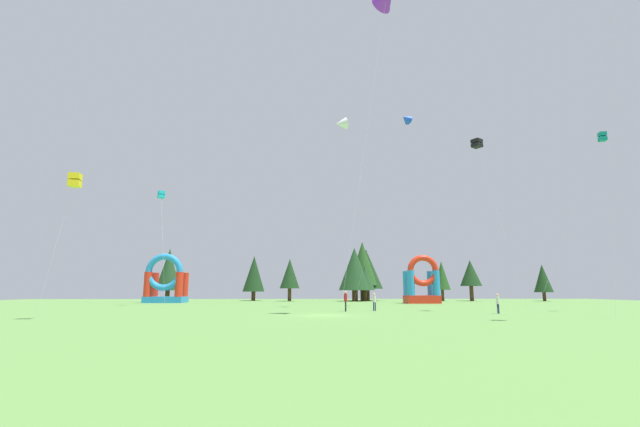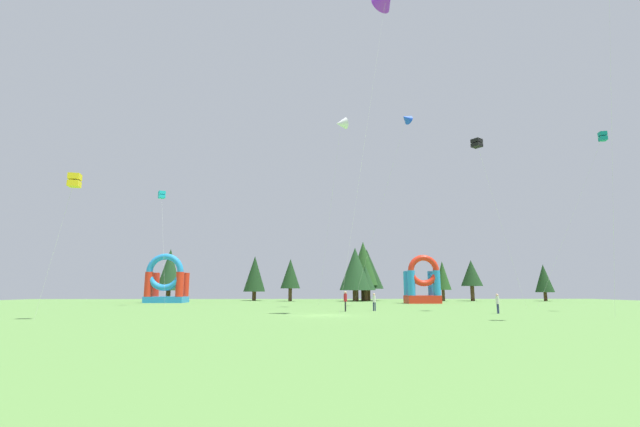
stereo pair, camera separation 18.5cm
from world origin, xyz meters
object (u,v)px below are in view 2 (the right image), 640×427
(inflatable_yellow_castle, at_px, (422,285))
(kite_blue_delta, at_px, (406,119))
(person_midfield, at_px, (345,299))
(kite_black_box, at_px, (477,144))
(kite_yellow_box, at_px, (74,181))
(kite_teal_box, at_px, (602,137))
(person_left_edge, at_px, (374,300))
(person_far_side, at_px, (498,302))
(kite_cyan_box, at_px, (162,195))
(kite_white_delta, at_px, (341,124))
(inflatable_blue_arch, at_px, (166,284))

(inflatable_yellow_castle, bearing_deg, kite_blue_delta, -110.17)
(kite_blue_delta, bearing_deg, person_midfield, -128.36)
(kite_black_box, relative_size, kite_yellow_box, 1.63)
(kite_black_box, relative_size, kite_blue_delta, 0.68)
(kite_teal_box, height_order, kite_blue_delta, kite_blue_delta)
(person_midfield, bearing_deg, person_left_edge, 108.98)
(kite_blue_delta, relative_size, person_far_side, 14.73)
(kite_cyan_box, height_order, kite_yellow_box, kite_cyan_box)
(kite_white_delta, height_order, person_far_side, kite_white_delta)
(kite_teal_box, xyz_separation_m, inflatable_yellow_castle, (-11.78, 24.71, -13.99))
(person_left_edge, bearing_deg, inflatable_blue_arch, -17.32)
(kite_black_box, bearing_deg, kite_white_delta, 144.58)
(person_left_edge, height_order, inflatable_yellow_castle, inflatable_yellow_castle)
(person_far_side, height_order, inflatable_yellow_castle, inflatable_yellow_castle)
(person_far_side, relative_size, inflatable_blue_arch, 0.22)
(kite_blue_delta, xyz_separation_m, inflatable_blue_arch, (-34.39, 15.62, -20.85))
(person_midfield, bearing_deg, kite_cyan_box, -121.48)
(kite_cyan_box, bearing_deg, inflatable_blue_arch, 102.17)
(kite_cyan_box, xyz_separation_m, kite_yellow_box, (2.71, -25.93, -4.61))
(kite_white_delta, bearing_deg, kite_black_box, -35.42)
(kite_yellow_box, bearing_deg, kite_cyan_box, 95.96)
(person_left_edge, bearing_deg, kite_yellow_box, 52.10)
(inflatable_blue_arch, bearing_deg, kite_teal_box, -29.58)
(kite_white_delta, height_order, person_left_edge, kite_white_delta)
(person_midfield, xyz_separation_m, inflatable_blue_arch, (-25.41, 26.96, 1.70))
(kite_black_box, distance_m, kite_yellow_box, 35.26)
(person_far_side, bearing_deg, kite_yellow_box, -31.30)
(person_midfield, relative_size, inflatable_blue_arch, 0.25)
(kite_teal_box, distance_m, person_far_side, 20.11)
(inflatable_yellow_castle, distance_m, inflatable_blue_arch, 38.88)
(person_far_side, bearing_deg, kite_black_box, -140.34)
(kite_black_box, bearing_deg, person_left_edge, 170.80)
(person_far_side, xyz_separation_m, inflatable_blue_arch, (-38.02, 31.01, 1.83))
(kite_yellow_box, relative_size, inflatable_yellow_castle, 1.45)
(kite_white_delta, bearing_deg, person_midfield, -92.57)
(kite_black_box, xyz_separation_m, kite_white_delta, (-12.67, 9.01, 5.52))
(person_left_edge, bearing_deg, kite_black_box, -163.77)
(kite_white_delta, distance_m, person_midfield, 22.14)
(kite_cyan_box, bearing_deg, person_far_side, -28.51)
(kite_black_box, distance_m, person_far_side, 15.51)
(kite_teal_box, bearing_deg, kite_cyan_box, 160.57)
(person_far_side, bearing_deg, inflatable_yellow_castle, -134.16)
(person_left_edge, distance_m, person_far_side, 10.94)
(kite_yellow_box, xyz_separation_m, kite_blue_delta, (29.16, 22.04, 13.98))
(kite_yellow_box, height_order, kite_blue_delta, kite_blue_delta)
(person_left_edge, distance_m, inflatable_blue_arch, 38.50)
(kite_blue_delta, distance_m, person_midfield, 26.79)
(person_far_side, bearing_deg, kite_blue_delta, -119.48)
(kite_teal_box, distance_m, inflatable_yellow_castle, 30.74)
(person_midfield, xyz_separation_m, inflatable_yellow_castle, (13.27, 23.04, 1.51))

